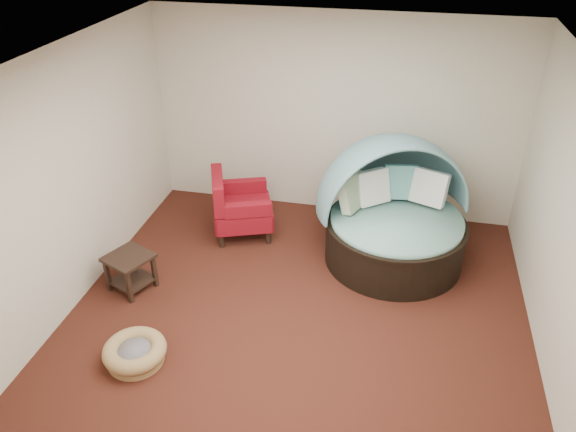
% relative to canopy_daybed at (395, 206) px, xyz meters
% --- Properties ---
extents(floor, '(5.00, 5.00, 0.00)m').
position_rel_canopy_daybed_xyz_m(floor, '(-0.92, -1.42, -0.73)').
color(floor, '#461C14').
rests_on(floor, ground).
extents(wall_back, '(5.00, 0.00, 5.00)m').
position_rel_canopy_daybed_xyz_m(wall_back, '(-0.92, 1.08, 0.67)').
color(wall_back, beige).
rests_on(wall_back, floor).
extents(wall_front, '(5.00, 0.00, 5.00)m').
position_rel_canopy_daybed_xyz_m(wall_front, '(-0.92, -3.92, 0.67)').
color(wall_front, beige).
rests_on(wall_front, floor).
extents(wall_left, '(0.00, 5.00, 5.00)m').
position_rel_canopy_daybed_xyz_m(wall_left, '(-3.42, -1.42, 0.67)').
color(wall_left, beige).
rests_on(wall_left, floor).
extents(wall_right, '(0.00, 5.00, 5.00)m').
position_rel_canopy_daybed_xyz_m(wall_right, '(1.58, -1.42, 0.67)').
color(wall_right, beige).
rests_on(wall_right, floor).
extents(ceiling, '(5.00, 5.00, 0.00)m').
position_rel_canopy_daybed_xyz_m(ceiling, '(-0.92, -1.42, 2.07)').
color(ceiling, white).
rests_on(ceiling, wall_back).
extents(canopy_daybed, '(2.29, 2.27, 1.58)m').
position_rel_canopy_daybed_xyz_m(canopy_daybed, '(0.00, 0.00, 0.00)').
color(canopy_daybed, black).
rests_on(canopy_daybed, floor).
extents(pet_basket, '(0.77, 0.77, 0.22)m').
position_rel_canopy_daybed_xyz_m(pet_basket, '(-2.37, -2.42, -0.62)').
color(pet_basket, olive).
rests_on(pet_basket, floor).
extents(red_armchair, '(0.99, 0.99, 0.90)m').
position_rel_canopy_daybed_xyz_m(red_armchair, '(-2.04, 0.10, -0.32)').
color(red_armchair, black).
rests_on(red_armchair, floor).
extents(side_table, '(0.62, 0.62, 0.45)m').
position_rel_canopy_daybed_xyz_m(side_table, '(-2.92, -1.33, -0.44)').
color(side_table, black).
rests_on(side_table, floor).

